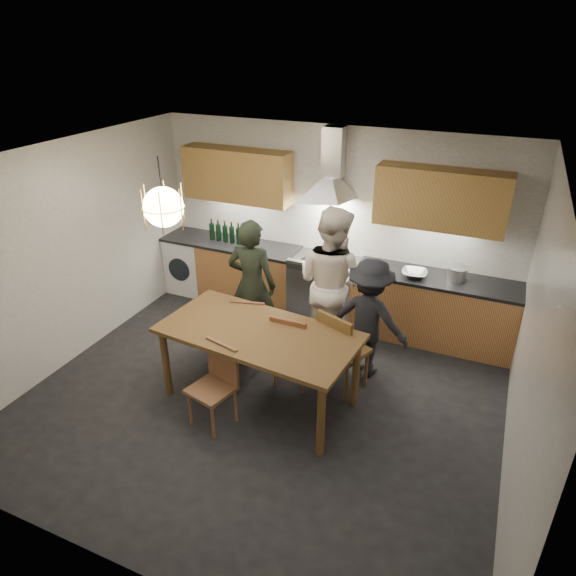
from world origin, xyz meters
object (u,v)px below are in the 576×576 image
at_px(person_mid, 331,282).
at_px(mixing_bowl, 414,274).
at_px(chair_front, 217,379).
at_px(wine_bottles, 225,231).
at_px(person_right, 369,318).
at_px(stock_pot, 457,274).
at_px(person_left, 252,285).
at_px(dining_table, 259,340).
at_px(chair_back_left, 250,326).

xyz_separation_m(person_mid, mixing_bowl, (0.87, 0.65, -0.01)).
relative_size(chair_front, wine_bottles, 1.73).
bearing_deg(person_right, wine_bottles, -15.81).
bearing_deg(person_mid, stock_pot, -132.70).
xyz_separation_m(person_left, person_right, (1.50, -0.02, -0.12)).
distance_m(chair_front, mixing_bowl, 2.82).
xyz_separation_m(dining_table, mixing_bowl, (1.23, 1.90, 0.17)).
height_order(chair_front, person_right, person_right).
distance_m(dining_table, person_right, 1.33).
relative_size(chair_front, person_right, 0.62).
height_order(chair_back_left, person_left, person_left).
relative_size(person_left, person_right, 1.17).
bearing_deg(person_mid, dining_table, 91.89).
distance_m(chair_back_left, person_mid, 1.10).
xyz_separation_m(person_mid, wine_bottles, (-1.88, 0.74, 0.11)).
distance_m(person_right, wine_bottles, 2.67).
height_order(mixing_bowl, wine_bottles, wine_bottles).
bearing_deg(mixing_bowl, stock_pot, 12.87).
xyz_separation_m(person_right, stock_pot, (0.80, 1.05, 0.26)).
bearing_deg(stock_pot, chair_back_left, -146.36).
bearing_deg(chair_front, person_right, 65.06).
distance_m(person_mid, wine_bottles, 2.02).
bearing_deg(chair_front, stock_pot, 65.76).
bearing_deg(dining_table, wine_bottles, 133.09).
bearing_deg(person_mid, mixing_bowl, -125.08).
bearing_deg(mixing_bowl, wine_bottles, 178.16).
xyz_separation_m(person_mid, stock_pot, (1.36, 0.77, 0.03)).
height_order(chair_back_left, stock_pot, stock_pot).
relative_size(chair_back_left, person_right, 0.61).
relative_size(chair_back_left, person_left, 0.53).
height_order(dining_table, person_right, person_right).
height_order(dining_table, chair_front, chair_front).
distance_m(chair_back_left, wine_bottles, 1.86).
bearing_deg(person_left, chair_back_left, 108.15).
height_order(person_mid, person_right, person_mid).
bearing_deg(person_left, wine_bottles, -51.45).
bearing_deg(person_mid, chair_front, 88.55).
distance_m(person_mid, stock_pot, 1.57).
bearing_deg(chair_front, mixing_bowl, 72.30).
xyz_separation_m(dining_table, chair_front, (-0.25, -0.47, -0.26)).
xyz_separation_m(chair_front, wine_bottles, (-1.27, 2.46, 0.54)).
distance_m(person_right, stock_pot, 1.34).
height_order(dining_table, wine_bottles, wine_bottles).
relative_size(person_mid, wine_bottles, 3.67).
bearing_deg(wine_bottles, person_mid, -21.59).
bearing_deg(mixing_bowl, person_right, -108.19).
bearing_deg(person_right, mixing_bowl, -101.23).
height_order(dining_table, chair_back_left, chair_back_left).
xyz_separation_m(dining_table, stock_pot, (1.72, 2.01, 0.21)).
distance_m(chair_back_left, person_left, 0.54).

